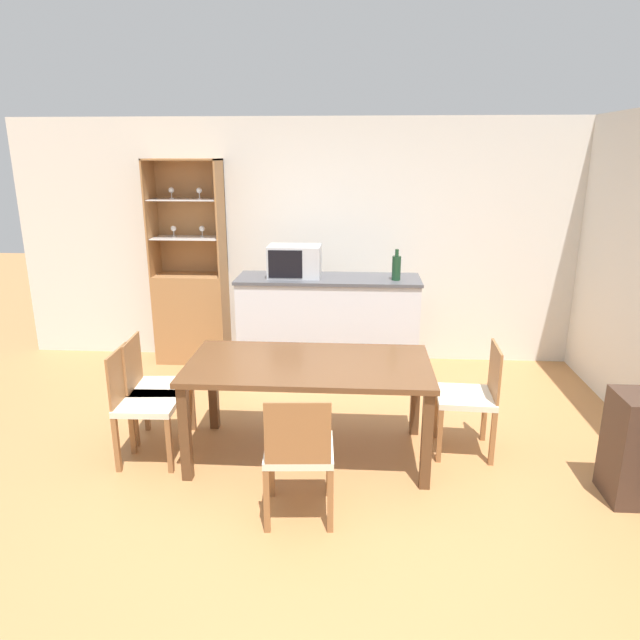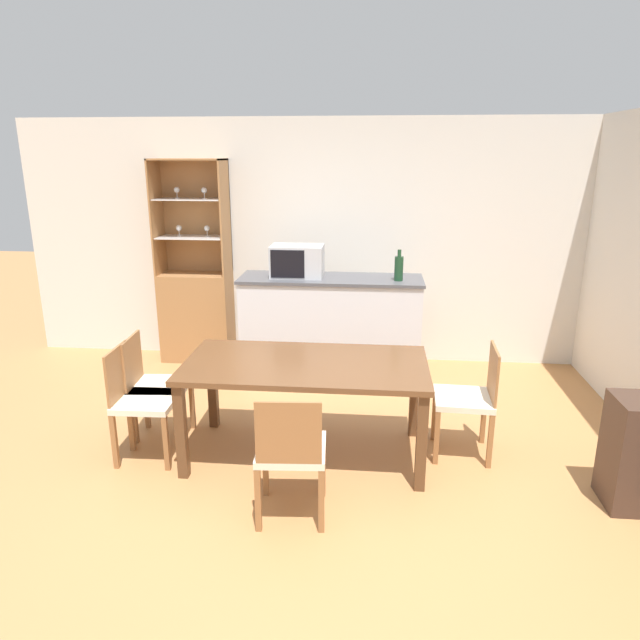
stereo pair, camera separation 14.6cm
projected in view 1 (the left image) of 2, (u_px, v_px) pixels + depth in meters
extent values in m
plane|color=#B27A47|center=(314.00, 486.00, 3.90)|extent=(18.00, 18.00, 0.00)
cube|color=silver|center=(332.00, 243.00, 6.06)|extent=(6.80, 0.06, 2.55)
cube|color=silver|center=(328.00, 331.00, 5.62)|extent=(1.73, 0.53, 1.02)
cube|color=#4C4C51|center=(328.00, 279.00, 5.47)|extent=(1.76, 0.56, 0.03)
cube|color=#A37042|center=(192.00, 318.00, 6.17)|extent=(0.75, 0.39, 0.95)
cube|color=#A37042|center=(191.00, 216.00, 6.04)|extent=(0.75, 0.02, 1.19)
cube|color=#A37042|center=(151.00, 218.00, 5.89)|extent=(0.02, 0.39, 1.19)
cube|color=#A37042|center=(221.00, 218.00, 5.85)|extent=(0.02, 0.39, 1.19)
cube|color=#A37042|center=(182.00, 159.00, 5.70)|extent=(0.75, 0.39, 0.02)
cube|color=white|center=(187.00, 238.00, 5.92)|extent=(0.70, 0.34, 0.01)
cube|color=white|center=(185.00, 199.00, 5.81)|extent=(0.70, 0.34, 0.01)
cylinder|color=white|center=(174.00, 236.00, 5.96)|extent=(0.04, 0.04, 0.01)
cylinder|color=white|center=(174.00, 233.00, 5.96)|extent=(0.01, 0.01, 0.06)
sphere|color=white|center=(173.00, 228.00, 5.94)|extent=(0.06, 0.06, 0.06)
cylinder|color=white|center=(172.00, 198.00, 5.87)|extent=(0.04, 0.04, 0.01)
cylinder|color=white|center=(172.00, 195.00, 5.86)|extent=(0.01, 0.01, 0.06)
sphere|color=white|center=(171.00, 190.00, 5.85)|extent=(0.06, 0.06, 0.06)
cylinder|color=white|center=(202.00, 236.00, 5.95)|extent=(0.04, 0.04, 0.01)
cylinder|color=white|center=(202.00, 234.00, 5.95)|extent=(0.01, 0.01, 0.06)
sphere|color=white|center=(202.00, 229.00, 5.93)|extent=(0.06, 0.06, 0.06)
cylinder|color=white|center=(200.00, 199.00, 5.82)|extent=(0.04, 0.04, 0.01)
cylinder|color=white|center=(199.00, 195.00, 5.81)|extent=(0.01, 0.01, 0.06)
sphere|color=white|center=(199.00, 190.00, 5.80)|extent=(0.06, 0.06, 0.06)
cube|color=brown|center=(309.00, 365.00, 4.11)|extent=(1.76, 0.90, 0.04)
cube|color=brown|center=(185.00, 433.00, 3.90)|extent=(0.07, 0.07, 0.70)
cube|color=brown|center=(427.00, 441.00, 3.79)|extent=(0.07, 0.07, 0.70)
cube|color=brown|center=(213.00, 388.00, 4.65)|extent=(0.07, 0.07, 0.70)
cube|color=brown|center=(415.00, 393.00, 4.54)|extent=(0.07, 0.07, 0.70)
cube|color=beige|center=(149.00, 404.00, 4.14)|extent=(0.43, 0.43, 0.05)
cube|color=#936038|center=(119.00, 376.00, 4.08)|extent=(0.03, 0.38, 0.38)
cube|color=#936038|center=(184.00, 421.00, 4.38)|extent=(0.04, 0.04, 0.42)
cube|color=#936038|center=(169.00, 446.00, 4.01)|extent=(0.04, 0.04, 0.42)
cube|color=#936038|center=(135.00, 421.00, 4.39)|extent=(0.04, 0.04, 0.42)
cube|color=#936038|center=(117.00, 445.00, 4.03)|extent=(0.04, 0.04, 0.42)
cube|color=beige|center=(299.00, 450.00, 3.49)|extent=(0.45, 0.45, 0.05)
cube|color=#936038|center=(298.00, 433.00, 3.24)|extent=(0.38, 0.05, 0.38)
cube|color=#936038|center=(272.00, 467.00, 3.74)|extent=(0.04, 0.04, 0.42)
cube|color=#936038|center=(329.00, 467.00, 3.74)|extent=(0.04, 0.04, 0.42)
cube|color=#936038|center=(267.00, 501.00, 3.38)|extent=(0.04, 0.04, 0.42)
cube|color=#936038|center=(330.00, 501.00, 3.38)|extent=(0.04, 0.04, 0.42)
cube|color=beige|center=(161.00, 389.00, 4.40)|extent=(0.45, 0.45, 0.05)
cube|color=#936038|center=(133.00, 363.00, 4.33)|extent=(0.05, 0.38, 0.38)
cube|color=#936038|center=(193.00, 406.00, 4.64)|extent=(0.04, 0.04, 0.42)
cube|color=#936038|center=(182.00, 427.00, 4.28)|extent=(0.04, 0.04, 0.42)
cube|color=#936038|center=(146.00, 406.00, 4.64)|extent=(0.04, 0.04, 0.42)
cube|color=#936038|center=(132.00, 428.00, 4.28)|extent=(0.04, 0.04, 0.42)
cube|color=beige|center=(465.00, 397.00, 4.25)|extent=(0.44, 0.44, 0.05)
cube|color=#936038|center=(495.00, 371.00, 4.17)|extent=(0.04, 0.38, 0.38)
cube|color=#936038|center=(440.00, 436.00, 4.16)|extent=(0.04, 0.04, 0.42)
cube|color=#936038|center=(436.00, 413.00, 4.52)|extent=(0.04, 0.04, 0.42)
cube|color=#936038|center=(493.00, 438.00, 4.11)|extent=(0.04, 0.04, 0.42)
cube|color=#936038|center=(484.00, 416.00, 4.47)|extent=(0.04, 0.04, 0.42)
cube|color=#B7BABF|center=(295.00, 261.00, 5.45)|extent=(0.50, 0.33, 0.30)
cube|color=black|center=(285.00, 264.00, 5.30)|extent=(0.32, 0.01, 0.26)
cylinder|color=#193D23|center=(396.00, 268.00, 5.32)|extent=(0.08, 0.08, 0.23)
cylinder|color=#193D23|center=(397.00, 253.00, 5.28)|extent=(0.03, 0.03, 0.06)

